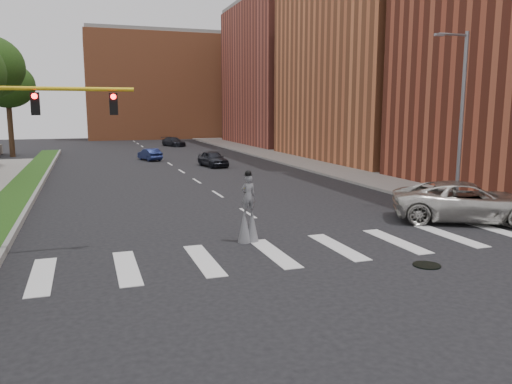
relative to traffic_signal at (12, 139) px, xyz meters
name	(u,v)px	position (x,y,z in m)	size (l,w,h in m)	color
ground_plane	(318,258)	(9.78, -3.00, -4.15)	(160.00, 160.00, 0.00)	black
grass_median	(23,187)	(-1.72, 17.00, -4.03)	(2.00, 60.00, 0.25)	#1C4012
median_curb	(40,186)	(-0.67, 17.00, -4.01)	(0.20, 60.00, 0.28)	gray
sidewalk_right	(322,166)	(22.28, 22.00, -4.06)	(5.00, 90.00, 0.18)	gray
manhole	(427,265)	(12.78, -5.00, -4.13)	(0.90, 0.90, 0.04)	black
building_mid	(387,41)	(31.78, 27.00, 7.85)	(16.00, 22.00, 24.00)	#C2673D
building_far	(294,76)	(31.78, 51.00, 5.85)	(16.00, 22.00, 20.00)	#A24B3C
building_backdrop	(161,88)	(15.78, 75.00, 4.85)	(26.00, 14.00, 18.00)	#C2673D
streetlight	(460,114)	(20.68, 3.00, 0.75)	(2.05, 0.20, 9.00)	slate
traffic_signal	(12,139)	(0.00, 0.00, 0.00)	(5.30, 0.23, 6.20)	black
stilt_performer	(248,215)	(8.12, -0.21, -3.08)	(0.84, 0.54, 2.83)	#322114
suv_crossing	(467,202)	(18.78, 0.00, -3.23)	(3.04, 6.59, 1.83)	beige
car_near	(213,159)	(13.13, 25.57, -3.44)	(1.67, 4.16, 1.42)	black
car_mid	(150,154)	(8.41, 33.11, -3.54)	(1.28, 3.68, 1.21)	#172150
car_far	(174,142)	(14.02, 51.84, -3.51)	(1.78, 4.39, 1.27)	black
tree_5	(7,86)	(-5.29, 41.77, 3.47)	(5.67, 5.67, 10.09)	#322114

